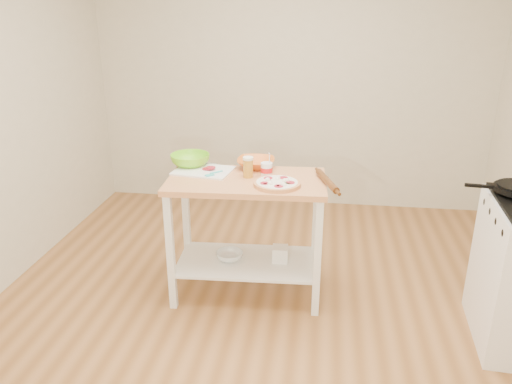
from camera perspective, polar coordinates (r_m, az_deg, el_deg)
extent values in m
cube|color=#A16C3B|center=(3.51, 0.86, -14.85)|extent=(4.00, 4.50, 0.02)
cube|color=beige|center=(5.15, 4.12, 13.10)|extent=(4.00, 0.02, 2.70)
cube|color=tan|center=(3.46, -1.09, 1.22)|extent=(1.12, 0.65, 0.04)
cube|color=white|center=(3.72, -1.02, -7.97)|extent=(1.04, 0.58, 0.02)
cube|color=white|center=(3.50, -9.74, -6.92)|extent=(0.05, 0.05, 0.86)
cube|color=white|center=(3.94, -7.94, -3.52)|extent=(0.05, 0.05, 0.86)
cube|color=white|center=(3.39, 7.02, -7.66)|extent=(0.05, 0.05, 0.86)
cube|color=white|center=(3.85, 6.82, -4.07)|extent=(0.05, 0.05, 0.86)
cube|color=black|center=(3.39, 24.20, 0.63)|extent=(0.18, 0.04, 0.02)
cylinder|color=#E59D61|center=(3.32, 2.42, 0.88)|extent=(0.31, 0.31, 0.02)
cylinder|color=#E59D61|center=(3.32, 2.42, 1.07)|extent=(0.31, 0.31, 0.01)
cylinder|color=white|center=(3.32, 2.42, 1.09)|extent=(0.28, 0.28, 0.01)
cylinder|color=#A4182A|center=(3.30, 3.95, 1.07)|extent=(0.06, 0.06, 0.01)
cylinder|color=#A4182A|center=(3.39, 3.17, 1.63)|extent=(0.06, 0.06, 0.01)
cylinder|color=#A4182A|center=(3.38, 1.40, 1.59)|extent=(0.06, 0.06, 0.01)
cylinder|color=#A4182A|center=(3.28, 1.00, 1.00)|extent=(0.06, 0.06, 0.01)
cylinder|color=#A4182A|center=(3.23, 2.60, 0.67)|extent=(0.06, 0.06, 0.01)
sphere|color=white|center=(3.33, 3.59, 1.28)|extent=(0.04, 0.04, 0.04)
sphere|color=white|center=(3.36, 2.50, 1.52)|extent=(0.04, 0.04, 0.04)
sphere|color=white|center=(3.34, 1.33, 1.37)|extent=(0.04, 0.04, 0.04)
sphere|color=white|center=(3.26, 1.63, 0.90)|extent=(0.04, 0.04, 0.04)
sphere|color=white|center=(3.25, 3.16, 0.79)|extent=(0.04, 0.04, 0.04)
sphere|color=white|center=(3.33, 3.32, 1.26)|extent=(0.04, 0.04, 0.04)
plane|color=#0E4C0E|center=(3.28, 3.73, 1.01)|extent=(0.03, 0.03, 0.00)
plane|color=#0E4C0E|center=(3.34, 3.27, 1.43)|extent=(0.04, 0.04, 0.00)
plane|color=#0E4C0E|center=(3.37, 2.36, 1.61)|extent=(0.03, 0.03, 0.00)
plane|color=#0E4C0E|center=(3.34, 1.46, 1.43)|extent=(0.03, 0.03, 0.00)
plane|color=#0E4C0E|center=(3.26, 1.05, 0.97)|extent=(0.04, 0.04, 0.00)
plane|color=#0E4C0E|center=(3.23, 2.52, 0.74)|extent=(0.03, 0.03, 0.00)
plane|color=#0E4C0E|center=(3.29, 3.44, 1.07)|extent=(0.03, 0.03, 0.00)
cube|color=white|center=(3.62, -6.03, 2.44)|extent=(0.44, 0.36, 0.01)
cube|color=#F4EACC|center=(3.72, -7.35, 3.19)|extent=(0.03, 0.03, 0.02)
cube|color=#F4EACC|center=(3.70, -6.85, 3.14)|extent=(0.03, 0.03, 0.02)
cube|color=#F4EACC|center=(3.69, -6.35, 3.10)|extent=(0.03, 0.03, 0.02)
cube|color=#F4EACC|center=(3.75, -7.14, 3.34)|extent=(0.03, 0.03, 0.02)
cube|color=#F4EACC|center=(3.73, -6.64, 3.30)|extent=(0.03, 0.03, 0.02)
cube|color=#F4EACC|center=(3.72, -6.14, 3.26)|extent=(0.03, 0.03, 0.02)
cylinder|color=#A4182A|center=(3.62, -5.62, 2.66)|extent=(0.07, 0.07, 0.01)
cylinder|color=#A4182A|center=(3.62, -5.40, 2.73)|extent=(0.07, 0.07, 0.01)
cylinder|color=#A4182A|center=(3.61, -5.19, 2.80)|extent=(0.07, 0.07, 0.01)
cube|color=#33B7B6|center=(3.49, -5.33, 1.92)|extent=(0.07, 0.07, 0.01)
cylinder|color=#33B7B6|center=(3.54, -4.56, 2.28)|extent=(0.08, 0.08, 0.01)
cube|color=silver|center=(3.76, -5.77, 3.30)|extent=(0.18, 0.03, 0.00)
cube|color=black|center=(3.78, -7.71, 3.41)|extent=(0.10, 0.03, 0.01)
imported|color=orange|center=(3.68, -0.01, 3.33)|extent=(0.28, 0.28, 0.07)
imported|color=#78D81E|center=(3.74, -7.53, 3.63)|extent=(0.37, 0.37, 0.09)
cylinder|color=#B98126|center=(3.46, -0.91, 2.71)|extent=(0.07, 0.07, 0.13)
cylinder|color=white|center=(3.44, -0.92, 3.86)|extent=(0.07, 0.07, 0.02)
cylinder|color=white|center=(3.48, 1.22, 2.57)|extent=(0.08, 0.08, 0.10)
cylinder|color=red|center=(3.48, 1.22, 2.57)|extent=(0.08, 0.08, 0.04)
cylinder|color=silver|center=(3.45, 1.56, 3.77)|extent=(0.01, 0.05, 0.10)
cylinder|color=#5B3214|center=(3.37, 8.13, 1.23)|extent=(0.16, 0.39, 0.05)
imported|color=silver|center=(3.71, -3.05, -7.29)|extent=(0.24, 0.24, 0.06)
cube|color=white|center=(3.69, 2.77, -7.07)|extent=(0.12, 0.12, 0.11)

